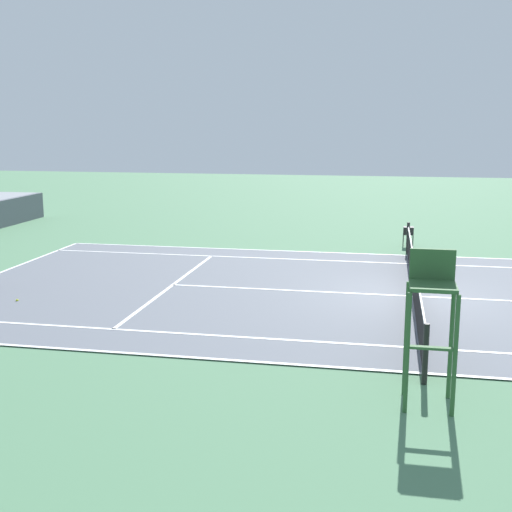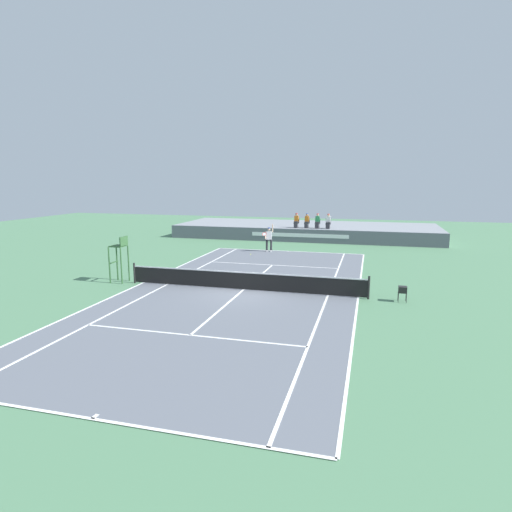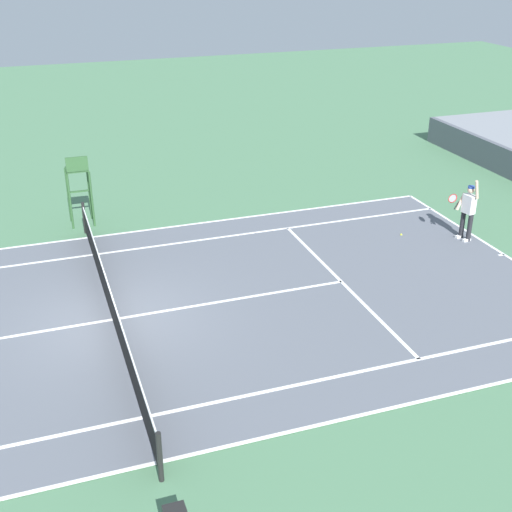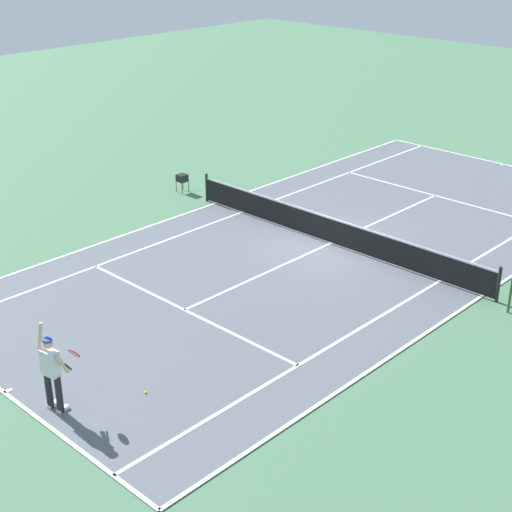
% 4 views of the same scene
% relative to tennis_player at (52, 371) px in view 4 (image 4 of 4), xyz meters
% --- Properties ---
extents(ground_plane, '(80.00, 80.00, 0.00)m').
position_rel_tennis_player_xyz_m(ground_plane, '(1.42, -11.42, -0.99)').
color(ground_plane, '#4C7A56').
extents(court, '(11.08, 23.88, 0.03)m').
position_rel_tennis_player_xyz_m(court, '(1.42, -11.42, -0.98)').
color(court, slate).
rests_on(court, ground).
extents(net, '(11.98, 0.10, 1.07)m').
position_rel_tennis_player_xyz_m(net, '(1.42, -11.42, -0.47)').
color(net, black).
rests_on(net, ground).
extents(tennis_player, '(0.75, 0.72, 2.08)m').
position_rel_tennis_player_xyz_m(tennis_player, '(0.00, 0.00, 0.00)').
color(tennis_player, '#232328').
rests_on(tennis_player, ground).
extents(tennis_ball, '(0.07, 0.07, 0.07)m').
position_rel_tennis_player_xyz_m(tennis_ball, '(-0.94, -1.73, -0.96)').
color(tennis_ball, '#D1E533').
rests_on(tennis_ball, ground).
extents(ball_hopper, '(0.36, 0.36, 0.70)m').
position_rel_tennis_player_xyz_m(ball_hopper, '(8.81, -11.47, -0.42)').
color(ball_hopper, black).
rests_on(ball_hopper, ground).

